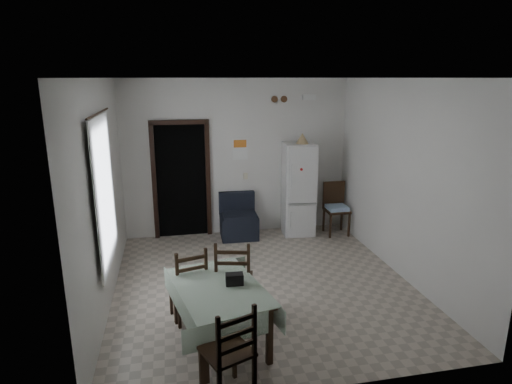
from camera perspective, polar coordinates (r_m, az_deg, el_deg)
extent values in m
plane|color=#A79A89|center=(6.38, 0.92, -12.08)|extent=(4.50, 4.50, 0.00)
cube|color=black|center=(8.22, -9.96, 1.75)|extent=(0.90, 0.45, 2.10)
cube|color=black|center=(7.99, -13.42, 1.17)|extent=(0.08, 0.10, 2.18)
cube|color=black|center=(8.01, -6.40, 1.53)|extent=(0.08, 0.10, 2.18)
cube|color=black|center=(7.80, -10.26, 9.16)|extent=(1.06, 0.10, 0.08)
cube|color=silver|center=(5.59, -20.62, 0.01)|extent=(0.10, 1.20, 1.60)
cube|color=white|center=(5.57, -19.50, 0.07)|extent=(0.02, 1.45, 1.85)
cylinder|color=black|center=(5.42, -20.28, 9.83)|extent=(0.02, 1.60, 0.02)
cube|color=white|center=(7.99, -2.15, 5.76)|extent=(0.28, 0.02, 0.40)
cube|color=orange|center=(7.97, -2.15, 6.46)|extent=(0.24, 0.01, 0.14)
cube|color=beige|center=(8.10, -1.41, 2.15)|extent=(0.08, 0.02, 0.12)
cylinder|color=#533521|center=(8.02, 2.48, 12.26)|extent=(0.12, 0.03, 0.12)
cylinder|color=#533521|center=(8.07, 3.75, 12.26)|extent=(0.12, 0.03, 0.12)
cube|color=white|center=(8.18, 7.06, 12.42)|extent=(0.25, 0.07, 0.09)
cone|color=tan|center=(7.85, 6.20, 7.12)|extent=(0.26, 0.26, 0.19)
cube|color=black|center=(4.81, -2.89, -11.52)|extent=(0.20, 0.13, 0.13)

